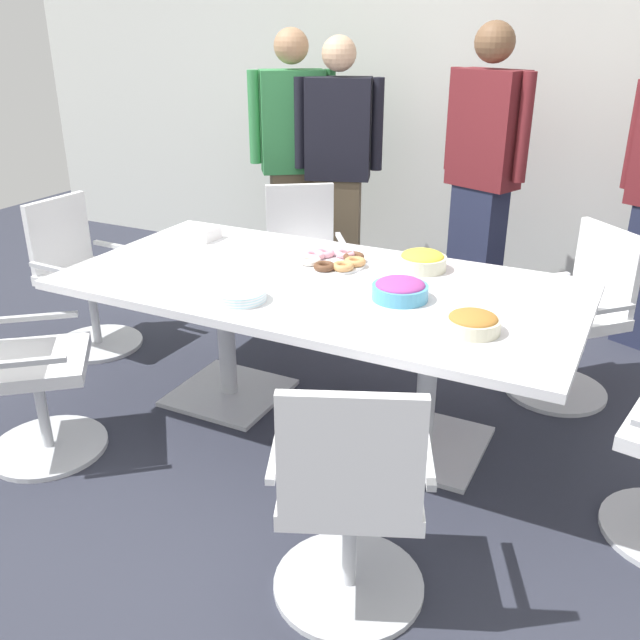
# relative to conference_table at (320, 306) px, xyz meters

# --- Properties ---
(ground_plane) EXTENTS (10.00, 10.00, 0.01)m
(ground_plane) POSITION_rel_conference_table_xyz_m (0.00, 0.00, -0.63)
(ground_plane) COLOR #2D303D
(back_wall) EXTENTS (8.00, 0.10, 2.80)m
(back_wall) POSITION_rel_conference_table_xyz_m (0.00, 2.40, 0.77)
(back_wall) COLOR silver
(back_wall) RESTS_ON ground
(conference_table) EXTENTS (2.40, 1.20, 0.75)m
(conference_table) POSITION_rel_conference_table_xyz_m (0.00, 0.00, 0.00)
(conference_table) COLOR silver
(conference_table) RESTS_ON ground
(office_chair_0) EXTENTS (0.71, 0.71, 0.91)m
(office_chair_0) POSITION_rel_conference_table_xyz_m (0.63, -1.03, -0.22)
(office_chair_0) COLOR silver
(office_chair_0) RESTS_ON ground
(office_chair_2) EXTENTS (0.76, 0.76, 0.91)m
(office_chair_2) POSITION_rel_conference_table_xyz_m (1.06, 0.86, -0.22)
(office_chair_2) COLOR silver
(office_chair_2) RESTS_ON ground
(office_chair_3) EXTENTS (0.75, 0.75, 0.91)m
(office_chair_3) POSITION_rel_conference_table_xyz_m (-0.63, 1.02, -0.22)
(office_chair_3) COLOR silver
(office_chair_3) RESTS_ON ground
(office_chair_4) EXTENTS (0.57, 0.57, 0.91)m
(office_chair_4) POSITION_rel_conference_table_xyz_m (-1.69, 0.16, -0.22)
(office_chair_4) COLOR silver
(office_chair_4) RESTS_ON ground
(office_chair_5) EXTENTS (0.76, 0.76, 0.91)m
(office_chair_5) POSITION_rel_conference_table_xyz_m (-1.07, -0.86, -0.22)
(office_chair_5) COLOR silver
(office_chair_5) RESTS_ON ground
(person_standing_0) EXTENTS (0.54, 0.44, 1.83)m
(person_standing_0) POSITION_rel_conference_table_xyz_m (-1.04, 1.64, 0.34)
(person_standing_0) COLOR brown
(person_standing_0) RESTS_ON ground
(person_standing_1) EXTENTS (0.60, 0.35, 1.79)m
(person_standing_1) POSITION_rel_conference_table_xyz_m (-0.69, 1.67, 0.31)
(person_standing_1) COLOR brown
(person_standing_1) RESTS_ON ground
(person_standing_2) EXTENTS (0.60, 0.37, 1.88)m
(person_standing_2) POSITION_rel_conference_table_xyz_m (0.31, 1.68, 0.36)
(person_standing_2) COLOR #232842
(person_standing_2) RESTS_ON ground
(snack_bowl_pretzels) EXTENTS (0.22, 0.22, 0.08)m
(snack_bowl_pretzels) POSITION_rel_conference_table_xyz_m (0.79, -0.25, 0.16)
(snack_bowl_pretzels) COLOR beige
(snack_bowl_pretzels) RESTS_ON conference_table
(snack_bowl_candy_mix) EXTENTS (0.25, 0.25, 0.09)m
(snack_bowl_candy_mix) POSITION_rel_conference_table_xyz_m (0.41, -0.05, 0.17)
(snack_bowl_candy_mix) COLOR #4C9EC6
(snack_bowl_candy_mix) RESTS_ON conference_table
(snack_bowl_chips_yellow) EXTENTS (0.24, 0.24, 0.10)m
(snack_bowl_chips_yellow) POSITION_rel_conference_table_xyz_m (0.37, 0.37, 0.17)
(snack_bowl_chips_yellow) COLOR beige
(snack_bowl_chips_yellow) RESTS_ON conference_table
(donut_platter) EXTENTS (0.33, 0.33, 0.04)m
(donut_platter) POSITION_rel_conference_table_xyz_m (-0.05, 0.24, 0.15)
(donut_platter) COLOR white
(donut_platter) RESTS_ON conference_table
(plate_stack) EXTENTS (0.23, 0.23, 0.05)m
(plate_stack) POSITION_rel_conference_table_xyz_m (-0.20, -0.38, 0.15)
(plate_stack) COLOR white
(plate_stack) RESTS_ON conference_table
(napkin_pile) EXTENTS (0.16, 0.16, 0.07)m
(napkin_pile) POSITION_rel_conference_table_xyz_m (-0.89, 0.31, 0.16)
(napkin_pile) COLOR white
(napkin_pile) RESTS_ON conference_table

